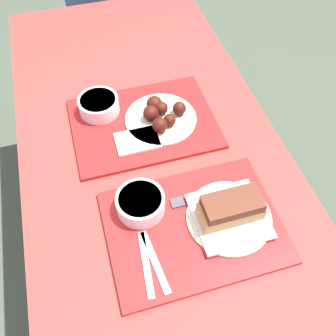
# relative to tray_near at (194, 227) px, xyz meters

# --- Properties ---
(ground_plane) EXTENTS (12.00, 12.00, 0.00)m
(ground_plane) POSITION_rel_tray_near_xyz_m (-0.04, 0.21, -0.78)
(ground_plane) COLOR #424C3D
(picnic_table) EXTENTS (0.78, 1.89, 0.78)m
(picnic_table) POSITION_rel_tray_near_xyz_m (-0.04, 0.21, -0.10)
(picnic_table) COLOR maroon
(picnic_table) RESTS_ON ground_plane
(picnic_bench_far) EXTENTS (0.74, 0.28, 0.43)m
(picnic_bench_far) POSITION_rel_tray_near_xyz_m (-0.04, 1.38, -0.43)
(picnic_bench_far) COLOR maroon
(picnic_bench_far) RESTS_ON ground_plane
(tray_near) EXTENTS (0.45, 0.34, 0.01)m
(tray_near) POSITION_rel_tray_near_xyz_m (0.00, 0.00, 0.00)
(tray_near) COLOR red
(tray_near) RESTS_ON picnic_table
(tray_far) EXTENTS (0.45, 0.34, 0.01)m
(tray_far) POSITION_rel_tray_near_xyz_m (-0.04, 0.39, 0.00)
(tray_far) COLOR red
(tray_far) RESTS_ON picnic_table
(bowl_coleslaw_near) EXTENTS (0.13, 0.13, 0.05)m
(bowl_coleslaw_near) POSITION_rel_tray_near_xyz_m (-0.12, 0.09, 0.03)
(bowl_coleslaw_near) COLOR silver
(bowl_coleslaw_near) RESTS_ON tray_near
(brisket_sandwich_plate) EXTENTS (0.22, 0.22, 0.09)m
(brisket_sandwich_plate) POSITION_rel_tray_near_xyz_m (0.09, -0.01, 0.04)
(brisket_sandwich_plate) COLOR beige
(brisket_sandwich_plate) RESTS_ON tray_near
(plastic_fork_near) EXTENTS (0.03, 0.17, 0.00)m
(plastic_fork_near) POSITION_rel_tray_near_xyz_m (-0.14, -0.07, 0.01)
(plastic_fork_near) COLOR white
(plastic_fork_near) RESTS_ON tray_near
(plastic_knife_near) EXTENTS (0.03, 0.17, 0.00)m
(plastic_knife_near) POSITION_rel_tray_near_xyz_m (-0.12, -0.07, 0.01)
(plastic_knife_near) COLOR white
(plastic_knife_near) RESTS_ON tray_near
(condiment_packet) EXTENTS (0.04, 0.03, 0.01)m
(condiment_packet) POSITION_rel_tray_near_xyz_m (-0.02, 0.08, 0.01)
(condiment_packet) COLOR #3F3F47
(condiment_packet) RESTS_ON tray_near
(bowl_coleslaw_far) EXTENTS (0.13, 0.13, 0.05)m
(bowl_coleslaw_far) POSITION_rel_tray_near_xyz_m (-0.16, 0.48, 0.03)
(bowl_coleslaw_far) COLOR silver
(bowl_coleslaw_far) RESTS_ON tray_far
(wings_plate_far) EXTENTS (0.23, 0.23, 0.06)m
(wings_plate_far) POSITION_rel_tray_near_xyz_m (0.02, 0.39, 0.03)
(wings_plate_far) COLOR beige
(wings_plate_far) RESTS_ON tray_far
(napkin_far) EXTENTS (0.13, 0.09, 0.01)m
(napkin_far) POSITION_rel_tray_near_xyz_m (-0.07, 0.32, 0.01)
(napkin_far) COLOR white
(napkin_far) RESTS_ON tray_far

